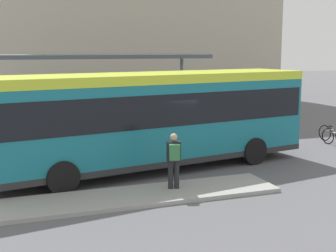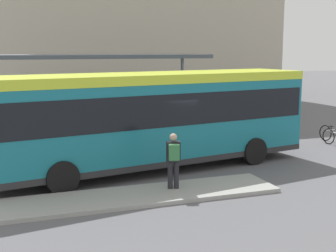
{
  "view_description": "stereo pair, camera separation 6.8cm",
  "coord_description": "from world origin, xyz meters",
  "px_view_note": "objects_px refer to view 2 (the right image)",
  "views": [
    {
      "loc": [
        -4.9,
        -15.0,
        4.13
      ],
      "look_at": [
        0.57,
        0.0,
        1.5
      ],
      "focal_mm": 50.0,
      "sensor_mm": 36.0,
      "label": 1
    },
    {
      "loc": [
        -4.84,
        -15.02,
        4.13
      ],
      "look_at": [
        0.57,
        0.0,
        1.5
      ],
      "focal_mm": 50.0,
      "sensor_mm": 36.0,
      "label": 2
    }
  ],
  "objects_px": {
    "city_bus": "(152,114)",
    "potted_planter_near_shelter": "(96,134)",
    "pedestrian_waiting": "(173,157)",
    "bicycle_black": "(334,134)"
  },
  "relations": [
    {
      "from": "pedestrian_waiting",
      "to": "bicycle_black",
      "type": "xyz_separation_m",
      "value": [
        9.34,
        4.52,
        -0.68
      ]
    },
    {
      "from": "city_bus",
      "to": "pedestrian_waiting",
      "type": "bearing_deg",
      "value": -105.21
    },
    {
      "from": "pedestrian_waiting",
      "to": "bicycle_black",
      "type": "distance_m",
      "value": 10.39
    },
    {
      "from": "pedestrian_waiting",
      "to": "potted_planter_near_shelter",
      "type": "height_order",
      "value": "pedestrian_waiting"
    },
    {
      "from": "city_bus",
      "to": "potted_planter_near_shelter",
      "type": "distance_m",
      "value": 4.43
    },
    {
      "from": "city_bus",
      "to": "potted_planter_near_shelter",
      "type": "height_order",
      "value": "city_bus"
    },
    {
      "from": "city_bus",
      "to": "bicycle_black",
      "type": "xyz_separation_m",
      "value": [
        9.08,
        1.77,
        -1.57
      ]
    },
    {
      "from": "city_bus",
      "to": "pedestrian_waiting",
      "type": "height_order",
      "value": "city_bus"
    },
    {
      "from": "bicycle_black",
      "to": "potted_planter_near_shelter",
      "type": "distance_m",
      "value": 10.52
    },
    {
      "from": "city_bus",
      "to": "bicycle_black",
      "type": "bearing_deg",
      "value": 1.22
    }
  ]
}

